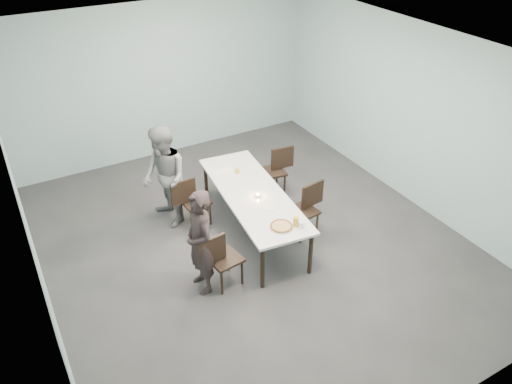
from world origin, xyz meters
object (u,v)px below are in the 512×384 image
table (253,196)px  diner_near (200,243)px  diner_far (164,178)px  beer_glass (296,221)px  amber_tumbler (237,171)px  water_tumbler (301,225)px  chair_far_right (276,167)px  chair_near_left (219,257)px  side_plate (269,208)px  pizza (281,226)px  chair_near_right (307,206)px  chair_far_left (190,199)px  tealight (258,196)px

table → diner_near: diner_near is taller
diner_far → beer_glass: diner_far is taller
diner_near → amber_tumbler: 1.89m
water_tumbler → chair_far_right: bearing=67.8°
chair_near_left → side_plate: size_ratio=4.83×
table → water_tumbler: (0.15, -1.10, 0.10)m
table → beer_glass: bearing=-84.1°
chair_near_left → pizza: bearing=-15.8°
chair_near_right → chair_far_left: bearing=-42.6°
water_tumbler → diner_near: bearing=166.0°
chair_far_right → tealight: bearing=53.6°
pizza → beer_glass: (0.19, -0.07, 0.06)m
diner_far → side_plate: diner_far is taller
chair_near_right → side_plate: bearing=-0.4°
table → chair_near_left: 1.31m
chair_near_left → chair_far_left: (0.22, 1.51, 0.00)m
pizza → amber_tumbler: 1.60m
chair_near_left → tealight: bearing=27.2°
chair_far_left → pizza: 1.79m
chair_near_left → amber_tumbler: 1.83m
side_plate → tealight: bearing=89.1°
chair_far_right → diner_far: bearing=4.7°
chair_far_left → diner_near: diner_near is taller
chair_near_right → tealight: bearing=-27.2°
diner_near → diner_far: 1.70m
diner_near → chair_near_right: bearing=101.4°
chair_near_right → beer_glass: beer_glass is taller
table → tealight: 0.16m
diner_far → tealight: bearing=42.4°
water_tumbler → table: bearing=97.9°
table → chair_far_right: bearing=41.7°
chair_far_left → side_plate: chair_far_left is taller
side_plate → water_tumbler: size_ratio=2.00×
diner_far → tealight: (1.08, -1.07, -0.07)m
chair_near_left → water_tumbler: chair_near_left is taller
chair_near_right → side_plate: (-0.73, -0.09, 0.25)m
chair_far_left → side_plate: (0.77, -1.16, 0.25)m
chair_far_right → chair_near_left: bearing=48.3°
beer_glass → pizza: bearing=160.4°
chair_far_right → diner_near: 2.71m
chair_far_right → beer_glass: bearing=73.0°
amber_tumbler → chair_near_left: bearing=-125.4°
diner_far → water_tumbler: size_ratio=18.77×
diner_near → chair_far_right: bearing=127.7°
diner_near → amber_tumbler: (1.27, 1.39, 0.01)m
water_tumbler → chair_near_right: bearing=50.1°
table → diner_near: 1.44m
chair_near_right → amber_tumbler: 1.27m
chair_near_right → amber_tumbler: bearing=-64.0°
chair_far_left → diner_far: diner_far is taller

